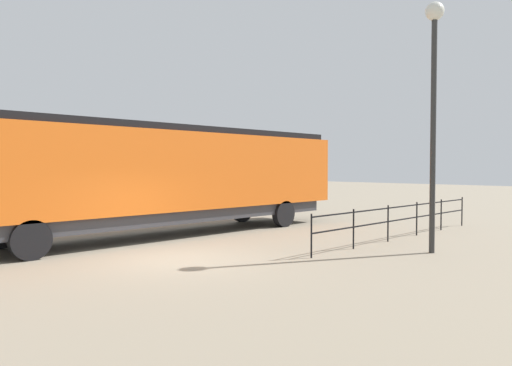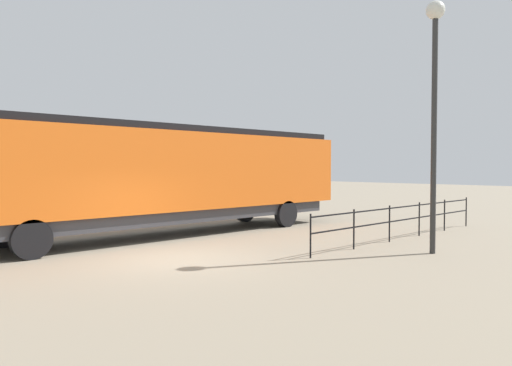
{
  "view_description": "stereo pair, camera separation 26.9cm",
  "coord_description": "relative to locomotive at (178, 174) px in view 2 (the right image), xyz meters",
  "views": [
    {
      "loc": [
        10.57,
        -7.42,
        2.52
      ],
      "look_at": [
        0.29,
        2.71,
        2.03
      ],
      "focal_mm": 33.13,
      "sensor_mm": 36.0,
      "label": 1
    },
    {
      "loc": [
        10.76,
        -7.23,
        2.52
      ],
      "look_at": [
        0.29,
        2.71,
        2.03
      ],
      "focal_mm": 33.13,
      "sensor_mm": 36.0,
      "label": 2
    }
  ],
  "objects": [
    {
      "name": "platform_fence",
      "position": [
        6.43,
        5.14,
        -1.45
      ],
      "size": [
        0.05,
        10.33,
        1.23
      ],
      "color": "black",
      "rests_on": "ground_plane"
    },
    {
      "name": "ground_plane",
      "position": [
        4.03,
        -2.78,
        -2.25
      ],
      "size": [
        120.0,
        120.0,
        0.0
      ],
      "primitive_type": "plane",
      "color": "gray"
    },
    {
      "name": "locomotive",
      "position": [
        0.0,
        0.0,
        0.0
      ],
      "size": [
        2.88,
        15.94,
        4.0
      ],
      "color": "orange",
      "rests_on": "ground_plane"
    },
    {
      "name": "lamp_post",
      "position": [
        8.42,
        3.14,
        2.84
      ],
      "size": [
        0.53,
        0.53,
        7.29
      ],
      "color": "#2D2D2D",
      "rests_on": "ground_plane"
    }
  ]
}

